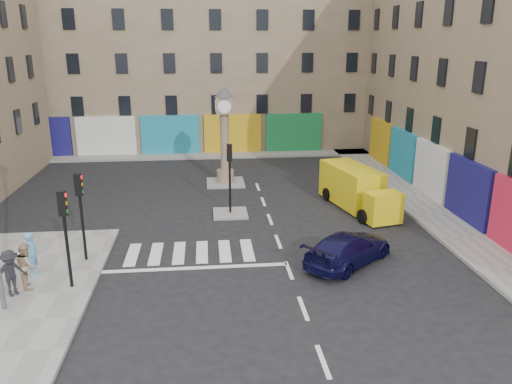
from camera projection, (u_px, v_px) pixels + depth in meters
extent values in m
plane|color=black|center=(293.00, 282.00, 19.19)|extent=(120.00, 120.00, 0.00)
cube|color=gray|center=(409.00, 196.00, 29.53)|extent=(2.60, 30.00, 0.15)
cube|color=gray|center=(196.00, 155.00, 39.90)|extent=(32.00, 2.40, 0.15)
cube|color=gray|center=(230.00, 213.00, 26.59)|extent=(1.80, 1.80, 0.12)
cube|color=gray|center=(225.00, 183.00, 32.30)|extent=(2.40, 2.40, 0.12)
cube|color=#8A765C|center=(193.00, 45.00, 42.95)|extent=(32.00, 10.00, 17.00)
cylinder|color=black|center=(68.00, 252.00, 18.12)|extent=(0.12, 0.12, 2.80)
cube|color=black|center=(62.00, 203.00, 17.58)|extent=(0.28, 0.22, 0.90)
cylinder|color=black|center=(83.00, 228.00, 20.40)|extent=(0.12, 0.12, 2.80)
cube|color=black|center=(78.00, 185.00, 19.86)|extent=(0.28, 0.22, 0.90)
cylinder|color=black|center=(230.00, 187.00, 26.16)|extent=(0.12, 0.12, 2.80)
cube|color=black|center=(229.00, 153.00, 25.62)|extent=(0.28, 0.22, 0.90)
cylinder|color=#886F59|center=(225.00, 176.00, 32.16)|extent=(1.10, 1.10, 0.80)
cylinder|color=#886F59|center=(225.00, 142.00, 31.52)|extent=(0.56, 0.56, 3.60)
cube|color=#886F59|center=(224.00, 106.00, 30.85)|extent=(1.00, 1.00, 1.00)
cylinder|color=white|center=(224.00, 107.00, 30.35)|extent=(0.80, 0.06, 0.80)
cone|color=#333338|center=(224.00, 92.00, 30.60)|extent=(1.20, 1.20, 0.70)
imported|color=black|center=(348.00, 248.00, 20.62)|extent=(4.66, 4.34, 1.32)
cube|color=gold|center=(351.00, 185.00, 27.90)|extent=(2.75, 4.68, 2.10)
cube|color=gold|center=(383.00, 208.00, 25.00)|extent=(1.94, 1.45, 1.55)
cube|color=black|center=(384.00, 201.00, 24.85)|extent=(1.70, 1.15, 0.64)
cylinder|color=black|center=(363.00, 217.00, 25.20)|extent=(0.38, 0.76, 0.73)
cylinder|color=black|center=(394.00, 213.00, 25.76)|extent=(0.38, 0.76, 0.73)
cylinder|color=black|center=(327.00, 194.00, 28.84)|extent=(0.38, 0.76, 0.73)
cylinder|color=black|center=(355.00, 191.00, 29.40)|extent=(0.38, 0.76, 0.73)
imported|color=#5699C5|center=(32.00, 254.00, 19.21)|extent=(0.43, 0.64, 1.76)
imported|color=tan|center=(27.00, 265.00, 18.27)|extent=(0.93, 1.03, 1.72)
imported|color=black|center=(11.00, 273.00, 17.66)|extent=(1.23, 1.25, 1.72)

